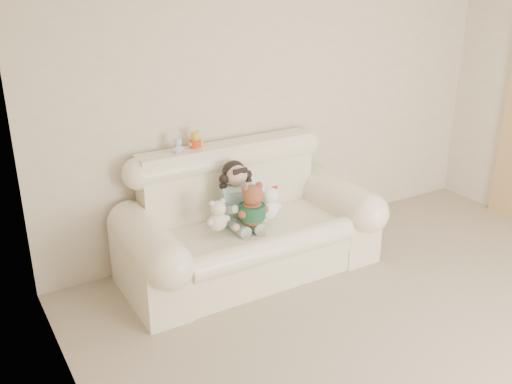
{
  "coord_description": "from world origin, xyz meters",
  "views": [
    {
      "loc": [
        -2.74,
        -1.71,
        2.44
      ],
      "look_at": [
        -0.62,
        1.9,
        0.75
      ],
      "focal_mm": 40.47,
      "sensor_mm": 36.0,
      "label": 1
    }
  ],
  "objects": [
    {
      "name": "cream_teddy",
      "position": [
        -0.96,
        1.9,
        0.65
      ],
      "size": [
        0.2,
        0.15,
        0.3
      ],
      "primitive_type": null,
      "rotation": [
        0.0,
        0.0,
        -0.03
      ],
      "color": "white",
      "rests_on": "sofa"
    },
    {
      "name": "white_cat",
      "position": [
        -0.51,
        1.88,
        0.67
      ],
      "size": [
        0.23,
        0.18,
        0.33
      ],
      "primitive_type": null,
      "rotation": [
        0.0,
        0.0,
        0.08
      ],
      "color": "white",
      "rests_on": "sofa"
    },
    {
      "name": "wall_left",
      "position": [
        -2.25,
        0.0,
        1.3
      ],
      "size": [
        0.0,
        5.0,
        5.0
      ],
      "primitive_type": "plane",
      "rotation": [
        1.57,
        0.0,
        1.57
      ],
      "color": "beige",
      "rests_on": "ground"
    },
    {
      "name": "seated_child",
      "position": [
        -0.7,
        2.08,
        0.69
      ],
      "size": [
        0.39,
        0.45,
        0.55
      ],
      "primitive_type": null,
      "rotation": [
        0.0,
        0.0,
        -0.17
      ],
      "color": "#34725E",
      "rests_on": "sofa"
    },
    {
      "name": "grey_mini_plush",
      "position": [
        -1.07,
        2.34,
        1.09
      ],
      "size": [
        0.11,
        0.09,
        0.16
      ],
      "primitive_type": null,
      "rotation": [
        0.0,
        0.0,
        -0.05
      ],
      "color": "silver",
      "rests_on": "sofa"
    },
    {
      "name": "floor",
      "position": [
        0.0,
        0.0,
        0.0
      ],
      "size": [
        5.0,
        5.0,
        0.0
      ],
      "primitive_type": "plane",
      "color": "gray",
      "rests_on": "ground"
    },
    {
      "name": "yellow_mini_bear",
      "position": [
        -0.9,
        2.38,
        1.11
      ],
      "size": [
        0.13,
        0.11,
        0.19
      ],
      "primitive_type": null,
      "rotation": [
        0.0,
        0.0,
        -0.12
      ],
      "color": "yellow",
      "rests_on": "sofa"
    },
    {
      "name": "sofa",
      "position": [
        -0.62,
        2.0,
        0.52
      ],
      "size": [
        2.1,
        0.95,
        1.03
      ],
      "primitive_type": null,
      "color": "#F2E5C3",
      "rests_on": "floor"
    },
    {
      "name": "brown_teddy",
      "position": [
        -0.68,
        1.85,
        0.71
      ],
      "size": [
        0.31,
        0.27,
        0.41
      ],
      "primitive_type": null,
      "rotation": [
        0.0,
        0.0,
        -0.28
      ],
      "color": "brown",
      "rests_on": "sofa"
    },
    {
      "name": "wall_back",
      "position": [
        0.0,
        2.5,
        1.3
      ],
      "size": [
        4.5,
        0.0,
        4.5
      ],
      "primitive_type": "plane",
      "rotation": [
        1.57,
        0.0,
        0.0
      ],
      "color": "beige",
      "rests_on": "ground"
    }
  ]
}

